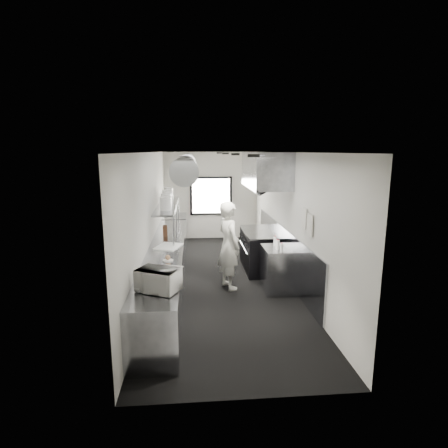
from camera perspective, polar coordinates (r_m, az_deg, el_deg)
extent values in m
cube|color=black|center=(8.21, -0.54, -8.74)|extent=(3.00, 8.00, 0.01)
cube|color=silver|center=(7.70, -0.58, 11.21)|extent=(3.00, 8.00, 0.01)
cube|color=beige|center=(11.78, -2.05, 4.45)|extent=(3.00, 0.02, 2.80)
cube|color=beige|center=(3.99, 3.91, -9.59)|extent=(3.00, 0.02, 2.80)
cube|color=beige|center=(7.87, -11.52, 0.72)|extent=(0.02, 8.00, 2.80)
cube|color=beige|center=(8.09, 10.10, 1.07)|extent=(0.02, 8.00, 2.80)
cube|color=gray|center=(8.56, 9.26, -4.18)|extent=(0.03, 5.50, 1.10)
cylinder|color=gray|center=(8.09, -5.81, 9.39)|extent=(0.40, 6.40, 0.40)
cube|color=white|center=(11.74, -2.04, 4.43)|extent=(1.20, 0.03, 1.10)
cube|color=black|center=(11.71, -2.07, 7.24)|extent=(1.36, 0.03, 0.08)
cube|color=black|center=(11.85, -2.03, 1.68)|extent=(1.36, 0.03, 0.08)
cube|color=black|center=(11.75, -5.18, 4.39)|extent=(0.08, 0.03, 1.25)
cube|color=black|center=(11.81, 1.06, 4.48)|extent=(0.08, 0.03, 1.25)
cube|color=gray|center=(8.56, 6.51, 8.48)|extent=(0.80, 2.20, 0.80)
cube|color=gray|center=(8.52, 3.93, 5.88)|extent=(0.05, 2.20, 0.05)
cube|color=black|center=(8.57, 5.93, 6.21)|extent=(0.50, 2.10, 0.28)
cube|color=gray|center=(7.59, -9.01, -7.00)|extent=(0.70, 6.00, 0.90)
cube|color=gray|center=(8.80, -8.89, 2.93)|extent=(0.45, 3.00, 0.04)
cylinder|color=gray|center=(7.47, -7.99, -1.13)|extent=(0.04, 0.04, 0.66)
cylinder|color=gray|center=(8.84, -7.53, 0.84)|extent=(0.04, 0.04, 0.66)
cylinder|color=gray|center=(10.22, -7.20, 2.27)|extent=(0.04, 0.04, 0.66)
cube|color=black|center=(8.87, 5.90, -4.20)|extent=(0.85, 1.60, 0.90)
cube|color=gray|center=(8.75, 5.97, -1.24)|extent=(0.85, 1.60, 0.04)
cube|color=gray|center=(8.80, 3.27, -4.28)|extent=(0.03, 1.55, 0.80)
cylinder|color=gray|center=(8.77, 3.09, -3.66)|extent=(0.03, 1.30, 0.03)
cube|color=gray|center=(7.58, 8.64, -7.01)|extent=(0.65, 0.80, 0.90)
cube|color=gray|center=(11.15, -7.72, -1.00)|extent=(0.70, 1.20, 0.90)
cube|color=beige|center=(6.91, 12.47, 0.90)|extent=(0.02, 0.28, 0.38)
cube|color=beige|center=(6.59, 13.34, -0.08)|extent=(0.02, 0.28, 0.38)
imported|color=silver|center=(7.50, 0.75, -3.37)|extent=(0.66, 0.78, 1.83)
imported|color=silver|center=(5.21, -10.32, -8.65)|extent=(0.65, 0.59, 0.32)
cylinder|color=#A8B0A2|center=(5.29, -12.45, -9.65)|extent=(0.16, 0.16, 0.10)
cylinder|color=#A8B0A2|center=(5.58, -12.38, -8.52)|extent=(0.16, 0.16, 0.10)
cube|color=silver|center=(6.11, -8.65, -7.07)|extent=(0.49, 0.53, 0.01)
cylinder|color=white|center=(6.59, -8.81, -5.66)|extent=(0.22, 0.22, 0.02)
sphere|color=tan|center=(6.58, -8.82, -5.21)|extent=(0.09, 0.09, 0.09)
cube|color=white|center=(7.53, -8.76, -3.48)|extent=(0.62, 0.71, 0.02)
cube|color=#4F2A1B|center=(8.47, -9.25, -1.08)|extent=(0.12, 0.23, 0.23)
cylinder|color=white|center=(7.91, -9.17, 3.18)|extent=(0.27, 0.27, 0.29)
cylinder|color=white|center=(8.41, -9.07, 3.72)|extent=(0.30, 0.30, 0.31)
cylinder|color=white|center=(8.87, -8.89, 4.22)|extent=(0.30, 0.30, 0.33)
cylinder|color=white|center=(9.44, -8.69, 4.66)|extent=(0.26, 0.26, 0.34)
cylinder|color=white|center=(7.13, 9.06, -3.73)|extent=(0.06, 0.06, 0.17)
cylinder|color=white|center=(7.28, 8.46, -3.29)|extent=(0.08, 0.08, 0.19)
cylinder|color=white|center=(7.37, 8.28, -3.21)|extent=(0.07, 0.07, 0.17)
cylinder|color=white|center=(7.57, 8.02, -2.71)|extent=(0.07, 0.07, 0.19)
cylinder|color=white|center=(7.67, 8.07, -2.61)|extent=(0.07, 0.07, 0.17)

